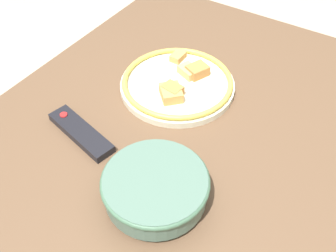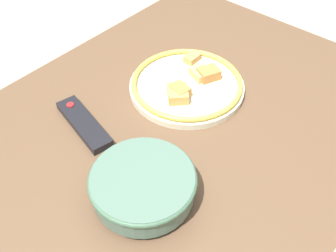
{
  "view_description": "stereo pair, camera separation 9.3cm",
  "coord_description": "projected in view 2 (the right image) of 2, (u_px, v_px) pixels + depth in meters",
  "views": [
    {
      "loc": [
        -0.6,
        -0.36,
        1.45
      ],
      "look_at": [
        -0.06,
        -0.01,
        0.79
      ],
      "focal_mm": 42.0,
      "sensor_mm": 36.0,
      "label": 1
    },
    {
      "loc": [
        -0.55,
        -0.44,
        1.45
      ],
      "look_at": [
        -0.06,
        -0.01,
        0.79
      ],
      "focal_mm": 42.0,
      "sensor_mm": 36.0,
      "label": 2
    }
  ],
  "objects": [
    {
      "name": "food_plate",
      "position": [
        187.0,
        85.0,
        1.06
      ],
      "size": [
        0.31,
        0.31,
        0.05
      ],
      "color": "beige",
      "rests_on": "dining_table"
    },
    {
      "name": "dining_table",
      "position": [
        178.0,
        145.0,
        1.06
      ],
      "size": [
        1.18,
        0.89,
        0.75
      ],
      "color": "brown",
      "rests_on": "ground_plane"
    },
    {
      "name": "noodle_bowl",
      "position": [
        143.0,
        185.0,
        0.8
      ],
      "size": [
        0.22,
        0.22,
        0.07
      ],
      "color": "#4C6B5B",
      "rests_on": "dining_table"
    },
    {
      "name": "tv_remote",
      "position": [
        84.0,
        124.0,
        0.97
      ],
      "size": [
        0.1,
        0.21,
        0.02
      ],
      "rotation": [
        0.0,
        0.0,
        6.05
      ],
      "color": "black",
      "rests_on": "dining_table"
    }
  ]
}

